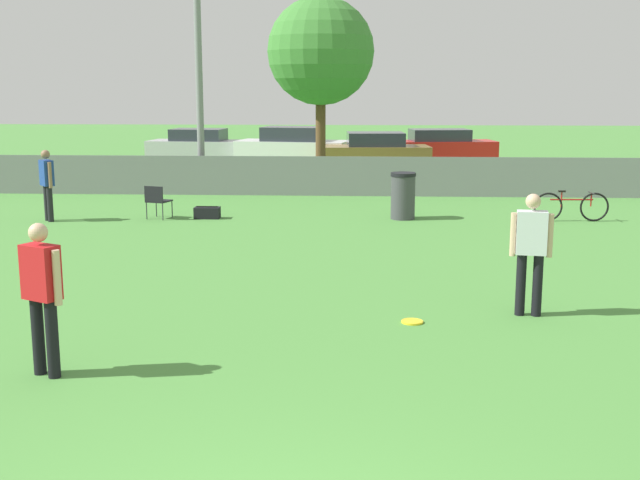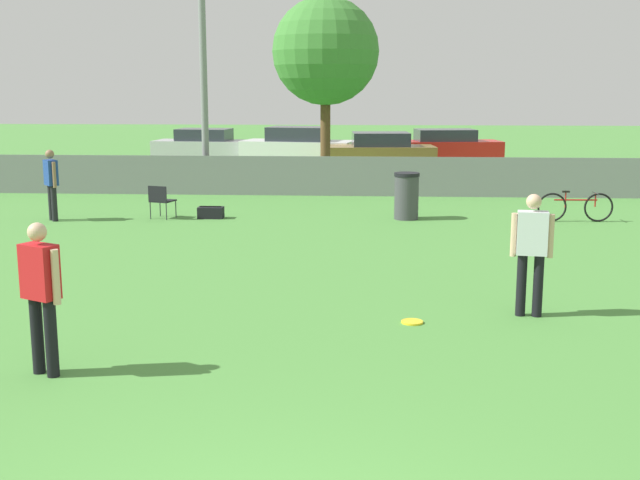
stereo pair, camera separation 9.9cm
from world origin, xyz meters
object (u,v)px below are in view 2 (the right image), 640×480
Objects in this scene: parked_car_tan at (381,151)px; parked_car_silver at (204,145)px; spectator_in_blue at (51,181)px; bicycle_sideline at (575,207)px; player_receiver_white at (532,247)px; parked_car_white at (298,146)px; tree_near_pole at (325,52)px; folding_chair_sideline at (161,199)px; gear_bag_sideline at (211,213)px; parked_car_red at (445,145)px; trash_bin at (406,196)px; frisbee_disc at (412,322)px; player_thrower_red at (41,289)px.

parked_car_silver is at bearing 152.32° from parked_car_tan.
spectator_in_blue reaches higher than bicycle_sideline.
player_receiver_white is 0.36× the size of parked_car_white.
bicycle_sideline is 0.42× the size of parked_car_tan.
tree_near_pole is 1.28× the size of parked_car_white.
parked_car_white reaches higher than folding_chair_sideline.
parked_car_red reaches higher than gear_bag_sideline.
player_receiver_white is at bearing 149.14° from folding_chair_sideline.
trash_bin is at bearing -106.32° from parked_car_red.
frisbee_disc is at bearing -174.55° from spectator_in_blue.
player_thrower_red is 11.27m from trash_bin.
spectator_in_blue is at bearing 135.74° from frisbee_disc.
spectator_in_blue is 14.57m from parked_car_white.
player_thrower_red reaches higher than parked_car_silver.
tree_near_pole reaches higher than parked_car_silver.
player_receiver_white reaches higher than parked_car_tan.
trash_bin is at bearing -64.34° from parked_car_white.
spectator_in_blue is at bearing 26.90° from folding_chair_sideline.
folding_chair_sideline is 12.63m from parked_car_tan.
frisbee_disc is 8.32m from trash_bin.
parked_car_tan is (-0.48, 11.22, 0.13)m from trash_bin.
trash_bin reaches higher than folding_chair_sideline.
parked_car_silver is at bearing 124.72° from player_thrower_red.
parked_car_red is (4.46, 6.92, -3.43)m from tree_near_pole.
parked_car_white is at bearing 105.68° from trash_bin.
trash_bin is 0.24× the size of parked_car_white.
folding_chair_sideline is 1.33× the size of gear_bag_sideline.
folding_chair_sideline is 0.18× the size of parked_car_silver.
trash_bin is 13.68m from parked_car_white.
bicycle_sideline is 18.42m from parked_car_silver.
player_receiver_white is 23.90m from parked_car_silver.
bicycle_sideline is at bearing -50.67° from parked_car_white.
parked_car_red reaches higher than bicycle_sideline.
gear_bag_sideline is 16.14m from parked_car_red.
parked_car_silver is (-3.42, 24.73, -0.29)m from player_thrower_red.
folding_chair_sideline is (2.38, 0.43, -0.46)m from spectator_in_blue.
player_thrower_red reaches higher than parked_car_white.
spectator_in_blue reaches higher than frisbee_disc.
parked_car_white reaches higher than frisbee_disc.
frisbee_disc is at bearing 55.23° from player_thrower_red.
spectator_in_blue is at bearing -97.31° from parked_car_white.
folding_chair_sideline reaches higher than frisbee_disc.
trash_bin is (2.30, -7.59, -3.54)m from tree_near_pole.
bicycle_sideline is at bearing 78.94° from player_thrower_red.
folding_chair_sideline is 5.65m from trash_bin.
bicycle_sideline is at bearing 63.58° from frisbee_disc.
parked_car_tan is (4.04, 11.40, 0.53)m from gear_bag_sideline.
folding_chair_sideline is at bearing -125.62° from parked_car_red.
frisbee_disc is at bearing -66.42° from parked_car_silver.
frisbee_disc is 0.07× the size of parked_car_silver.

